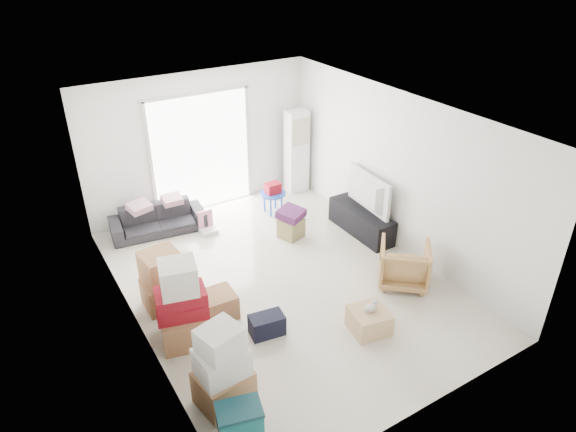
% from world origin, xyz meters
% --- Properties ---
extents(room_shell, '(4.98, 6.48, 3.18)m').
position_xyz_m(room_shell, '(0.00, 0.00, 1.35)').
color(room_shell, beige).
rests_on(room_shell, ground).
extents(sliding_door, '(2.10, 0.04, 2.33)m').
position_xyz_m(sliding_door, '(0.00, 2.98, 1.24)').
color(sliding_door, white).
rests_on(sliding_door, room_shell).
extents(ac_tower, '(0.45, 0.30, 1.75)m').
position_xyz_m(ac_tower, '(1.95, 2.65, 0.88)').
color(ac_tower, white).
rests_on(ac_tower, room_shell).
extents(tv_console, '(0.43, 1.43, 0.48)m').
position_xyz_m(tv_console, '(2.00, 0.52, 0.24)').
color(tv_console, black).
rests_on(tv_console, room_shell).
extents(television, '(0.76, 1.22, 0.15)m').
position_xyz_m(television, '(2.00, 0.52, 0.55)').
color(television, black).
rests_on(television, tv_console).
extents(sofa, '(1.74, 0.71, 0.66)m').
position_xyz_m(sofa, '(-1.15, 2.50, 0.33)').
color(sofa, '#2B2B30').
rests_on(sofa, room_shell).
extents(pillow_left, '(0.43, 0.37, 0.12)m').
position_xyz_m(pillow_left, '(-1.43, 2.52, 0.72)').
color(pillow_left, '#C690A5').
rests_on(pillow_left, sofa).
extents(pillow_right, '(0.32, 0.26, 0.11)m').
position_xyz_m(pillow_right, '(-0.84, 2.49, 0.71)').
color(pillow_right, '#C690A5').
rests_on(pillow_right, sofa).
extents(armchair, '(1.01, 1.01, 0.76)m').
position_xyz_m(armchair, '(1.60, -1.03, 0.38)').
color(armchair, tan).
rests_on(armchair, room_shell).
extents(storage_bins, '(0.54, 0.44, 0.55)m').
position_xyz_m(storage_bins, '(-1.90, -2.32, 0.28)').
color(storage_bins, '#126063').
rests_on(storage_bins, room_shell).
extents(box_stack_a, '(0.67, 0.59, 1.10)m').
position_xyz_m(box_stack_a, '(-1.80, -1.70, 0.49)').
color(box_stack_a, '#9A6F45').
rests_on(box_stack_a, room_shell).
extents(box_stack_b, '(0.75, 0.73, 1.24)m').
position_xyz_m(box_stack_b, '(-1.80, -0.47, 0.54)').
color(box_stack_b, '#9A6F45').
rests_on(box_stack_b, room_shell).
extents(box_stack_c, '(0.60, 0.56, 0.90)m').
position_xyz_m(box_stack_c, '(-1.77, 0.38, 0.44)').
color(box_stack_c, '#9A6F45').
rests_on(box_stack_c, room_shell).
extents(loose_box, '(0.47, 0.47, 0.38)m').
position_xyz_m(loose_box, '(-1.20, -0.25, 0.19)').
color(loose_box, '#9A6F45').
rests_on(loose_box, room_shell).
extents(duffel_bag, '(0.50, 0.35, 0.30)m').
position_xyz_m(duffel_bag, '(-0.80, -0.95, 0.15)').
color(duffel_bag, black).
rests_on(duffel_bag, room_shell).
extents(ottoman, '(0.47, 0.47, 0.37)m').
position_xyz_m(ottoman, '(0.83, 1.06, 0.19)').
color(ottoman, '#918C54').
rests_on(ottoman, room_shell).
extents(blanket, '(0.55, 0.55, 0.14)m').
position_xyz_m(blanket, '(0.83, 1.06, 0.44)').
color(blanket, '#542153').
rests_on(blanket, ottoman).
extents(kids_table, '(0.50, 0.50, 0.63)m').
position_xyz_m(kids_table, '(1.02, 2.04, 0.45)').
color(kids_table, blue).
rests_on(kids_table, room_shell).
extents(toy_walker, '(0.30, 0.27, 0.40)m').
position_xyz_m(toy_walker, '(-0.39, 2.02, 0.11)').
color(toy_walker, silver).
rests_on(toy_walker, room_shell).
extents(wood_crate, '(0.58, 0.58, 0.33)m').
position_xyz_m(wood_crate, '(0.43, -1.62, 0.17)').
color(wood_crate, '#DBBB7E').
rests_on(wood_crate, room_shell).
extents(plush_bunny, '(0.25, 0.14, 0.12)m').
position_xyz_m(plush_bunny, '(0.46, -1.61, 0.39)').
color(plush_bunny, '#B2ADA8').
rests_on(plush_bunny, wood_crate).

